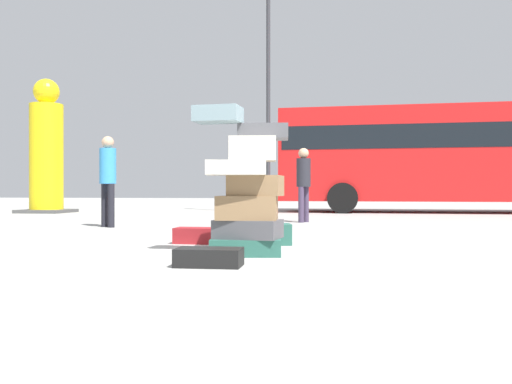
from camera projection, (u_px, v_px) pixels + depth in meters
The scene contains 10 objects.
ground_plane at pixel (259, 255), 5.63m from camera, with size 80.00×80.00×0.00m, color #9E9E99.
suitcase_tower at pixel (247, 192), 5.63m from camera, with size 0.96×0.82×1.54m.
suitcase_maroon_left_side at pixel (203, 236), 6.85m from camera, with size 0.72×0.31×0.20m, color maroon.
suitcase_teal_upright_blue at pixel (268, 234), 6.73m from camera, with size 0.57×0.38×0.26m, color #26594C.
suitcase_black_foreground_near at pixel (209, 257), 4.79m from camera, with size 0.58×0.33×0.16m, color black.
person_bearded_onlooker at pixel (108, 173), 9.88m from camera, with size 0.30×0.30×1.67m.
person_tourist_with_camera at pixel (304, 178), 11.40m from camera, with size 0.30×0.32×1.57m.
yellow_dummy_statue at pixel (46, 153), 16.30m from camera, with size 1.38×1.38×4.04m.
parked_bus at pixel (463, 152), 16.38m from camera, with size 11.03×2.99×3.15m.
lamp_post at pixel (268, 60), 15.98m from camera, with size 0.36×0.36×7.12m.
Camera 1 is at (0.87, -5.56, 0.68)m, focal length 37.90 mm.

